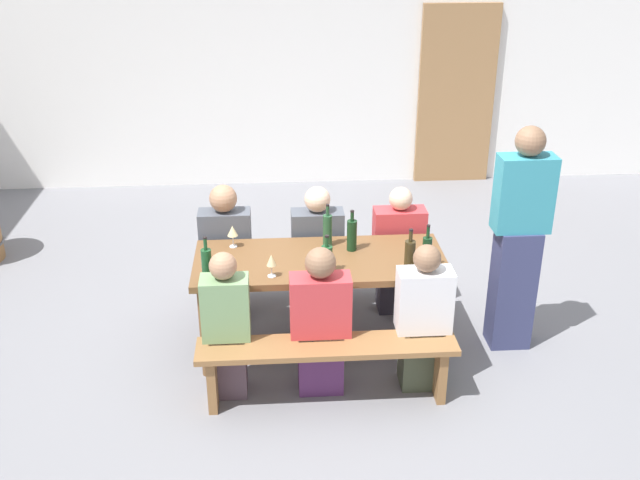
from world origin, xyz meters
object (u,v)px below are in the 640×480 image
wine_bottle_3 (410,255)px  seated_guest_far_2 (398,254)px  bench_far (314,265)px  seated_guest_near_2 (423,321)px  wooden_door (456,96)px  wine_bottle_0 (327,230)px  wine_bottle_1 (352,235)px  tasting_table (320,269)px  seated_guest_far_1 (317,255)px  wine_bottle_2 (427,252)px  seated_guest_near_1 (320,324)px  wine_glass_1 (271,261)px  standing_host (518,244)px  seated_guest_far_0 (226,255)px  bench_near (327,357)px  wine_glass_0 (233,231)px  seated_guest_near_0 (227,328)px  wine_bottle_5 (207,265)px  wine_bottle_4 (327,259)px

wine_bottle_3 → seated_guest_far_2: 0.86m
bench_far → seated_guest_near_2: size_ratio=1.61×
wooden_door → wine_bottle_3: size_ratio=6.55×
wine_bottle_0 → wine_bottle_1: (0.18, -0.09, -0.01)m
tasting_table → seated_guest_far_1: bearing=88.2°
wine_bottle_2 → seated_guest_near_1: 0.92m
wine_glass_1 → standing_host: size_ratio=0.10×
wooden_door → seated_guest_near_1: 4.60m
wine_bottle_2 → seated_guest_near_1: size_ratio=0.31×
wine_bottle_1 → standing_host: standing_host is taller
wooden_door → wine_bottle_3: (-1.25, -3.86, -0.18)m
seated_guest_far_0 → standing_host: size_ratio=0.66×
seated_guest_far_1 → bench_far: bearing=-173.6°
tasting_table → wooden_door: bearing=62.8°
bench_near → wine_bottle_0: 1.05m
wine_bottle_2 → wine_glass_0: 1.46m
bench_near → wine_glass_0: bearing=124.5°
wine_bottle_2 → wine_glass_1: size_ratio=1.99×
bench_far → wine_bottle_2: size_ratio=5.18×
tasting_table → standing_host: bearing=-2.1°
seated_guest_near_0 → seated_guest_near_1: bearing=-90.0°
wooden_door → wine_bottle_5: 4.75m
bench_near → standing_host: 1.66m
seated_guest_near_2 → seated_guest_far_2: size_ratio=1.00×
seated_guest_near_2 → wine_glass_1: bearing=75.0°
bench_far → seated_guest_near_1: size_ratio=1.61×
wine_glass_1 → seated_guest_near_2: size_ratio=0.16×
wine_bottle_2 → seated_guest_far_1: 1.10m
wine_bottle_3 → bench_near: bearing=-144.0°
wine_bottle_1 → wine_bottle_3: same height
tasting_table → seated_guest_near_2: bearing=-38.5°
wine_bottle_4 → wine_glass_0: size_ratio=1.65×
bench_far → seated_guest_far_2: bearing=-12.4°
standing_host → tasting_table: bearing=-2.1°
seated_guest_near_0 → seated_guest_near_2: seated_guest_near_2 is taller
wine_bottle_2 → seated_guest_near_0: 1.50m
wine_bottle_3 → wine_bottle_4: wine_bottle_3 is taller
seated_guest_near_1 → seated_guest_far_1: size_ratio=0.98×
seated_guest_far_2 → seated_guest_near_1: bearing=-33.7°
wine_bottle_5 → standing_host: 2.27m
bench_far → seated_guest_near_0: bearing=-118.8°
bench_near → wine_glass_1: wine_glass_1 is taller
standing_host → bench_far: bearing=-27.0°
wine_glass_1 → wine_bottle_5: bearing=-172.8°
bench_far → wine_bottle_1: (0.25, -0.55, 0.53)m
wine_bottle_3 → tasting_table: bearing=159.0°
wine_glass_0 → wine_glass_1: bearing=-60.6°
bench_near → seated_guest_far_2: 1.41m
wooden_door → seated_guest_near_1: bearing=-114.5°
seated_guest_near_2 → seated_guest_near_1: bearing=90.0°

